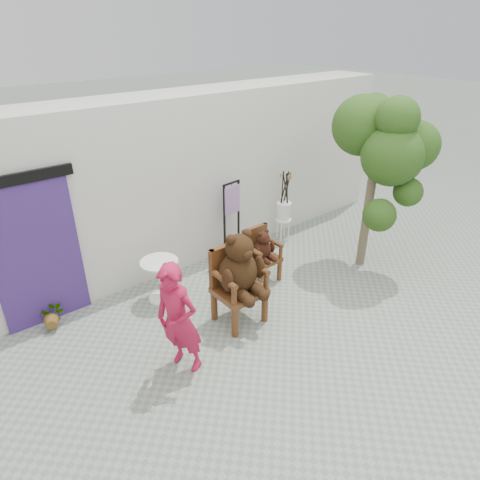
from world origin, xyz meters
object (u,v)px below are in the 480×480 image
(person, at_px, (179,320))
(chair_small, at_px, (261,250))
(stool_bucket, at_px, (284,211))
(chair_big, at_px, (239,272))
(display_stand, at_px, (232,230))
(tree, at_px, (385,141))
(cafe_table, at_px, (160,276))

(person, bearing_deg, chair_small, 91.41)
(stool_bucket, bearing_deg, chair_small, -147.53)
(chair_big, relative_size, stool_bucket, 1.02)
(chair_big, height_order, stool_bucket, chair_big)
(chair_small, xyz_separation_m, display_stand, (0.08, 0.92, 0.01))
(chair_big, xyz_separation_m, stool_bucket, (2.37, 1.52, -0.19))
(chair_big, height_order, tree, tree)
(cafe_table, relative_size, tree, 0.23)
(display_stand, height_order, tree, tree)
(chair_big, relative_size, person, 0.91)
(stool_bucket, relative_size, tree, 0.48)
(chair_small, height_order, stool_bucket, stool_bucket)
(chair_small, xyz_separation_m, tree, (1.97, -0.78, 1.72))
(display_stand, bearing_deg, cafe_table, -174.00)
(display_stand, xyz_separation_m, stool_bucket, (1.28, -0.06, 0.06))
(display_stand, bearing_deg, person, -146.31)
(chair_small, distance_m, display_stand, 0.93)
(cafe_table, height_order, stool_bucket, stool_bucket)
(person, bearing_deg, chair_big, 83.62)
(display_stand, height_order, stool_bucket, display_stand)
(stool_bucket, bearing_deg, person, -152.27)
(person, xyz_separation_m, cafe_table, (0.59, 1.58, -0.37))
(display_stand, bearing_deg, chair_big, -130.98)
(chair_small, relative_size, stool_bucket, 0.65)
(chair_big, bearing_deg, display_stand, 55.39)
(chair_small, xyz_separation_m, person, (-2.25, -1.03, 0.24))
(tree, bearing_deg, chair_big, 177.71)
(person, relative_size, tree, 0.53)
(display_stand, bearing_deg, tree, -48.27)
(person, distance_m, stool_bucket, 4.08)
(chair_small, distance_m, cafe_table, 1.75)
(cafe_table, bearing_deg, display_stand, 12.36)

